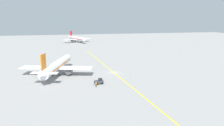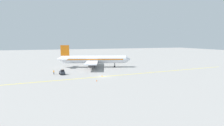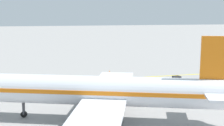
{
  "view_description": "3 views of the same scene",
  "coord_description": "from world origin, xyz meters",
  "px_view_note": "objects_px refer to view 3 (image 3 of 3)",
  "views": [
    {
      "loc": [
        -19.67,
        -84.33,
        22.48
      ],
      "look_at": [
        -1.63,
        -3.9,
        4.92
      ],
      "focal_mm": 35.0,
      "sensor_mm": 36.0,
      "label": 1
    },
    {
      "loc": [
        59.02,
        -16.82,
        12.86
      ],
      "look_at": [
        -1.54,
        3.61,
        4.54
      ],
      "focal_mm": 28.0,
      "sensor_mm": 36.0,
      "label": 2
    },
    {
      "loc": [
        -59.01,
        6.38,
        13.63
      ],
      "look_at": [
        -3.96,
        -2.98,
        3.93
      ],
      "focal_mm": 50.0,
      "sensor_mm": 36.0,
      "label": 3
    }
  ],
  "objects_px": {
    "baggage_tug_dark": "(178,82)",
    "traffic_cone_near_nose": "(97,79)",
    "ground_crew_worker": "(197,84)",
    "airplane_at_gate": "(102,91)",
    "traffic_cone_mid_apron": "(109,71)"
  },
  "relations": [
    {
      "from": "baggage_tug_dark",
      "to": "traffic_cone_near_nose",
      "type": "height_order",
      "value": "baggage_tug_dark"
    },
    {
      "from": "ground_crew_worker",
      "to": "baggage_tug_dark",
      "type": "bearing_deg",
      "value": 63.57
    },
    {
      "from": "airplane_at_gate",
      "to": "ground_crew_worker",
      "type": "bearing_deg",
      "value": -55.55
    },
    {
      "from": "traffic_cone_near_nose",
      "to": "traffic_cone_mid_apron",
      "type": "height_order",
      "value": "same"
    },
    {
      "from": "ground_crew_worker",
      "to": "airplane_at_gate",
      "type": "bearing_deg",
      "value": 124.45
    },
    {
      "from": "baggage_tug_dark",
      "to": "traffic_cone_near_nose",
      "type": "bearing_deg",
      "value": 59.0
    },
    {
      "from": "traffic_cone_near_nose",
      "to": "ground_crew_worker",
      "type": "bearing_deg",
      "value": -120.19
    },
    {
      "from": "airplane_at_gate",
      "to": "traffic_cone_near_nose",
      "type": "relative_size",
      "value": 63.44
    },
    {
      "from": "baggage_tug_dark",
      "to": "traffic_cone_mid_apron",
      "type": "height_order",
      "value": "baggage_tug_dark"
    },
    {
      "from": "airplane_at_gate",
      "to": "baggage_tug_dark",
      "type": "distance_m",
      "value": 21.08
    },
    {
      "from": "airplane_at_gate",
      "to": "traffic_cone_mid_apron",
      "type": "xyz_separation_m",
      "value": [
        28.82,
        -5.6,
        -3.43
      ]
    },
    {
      "from": "baggage_tug_dark",
      "to": "ground_crew_worker",
      "type": "xyz_separation_m",
      "value": [
        -1.48,
        -2.98,
        0.01
      ]
    },
    {
      "from": "airplane_at_gate",
      "to": "traffic_cone_mid_apron",
      "type": "relative_size",
      "value": 63.44
    },
    {
      "from": "baggage_tug_dark",
      "to": "ground_crew_worker",
      "type": "height_order",
      "value": "baggage_tug_dark"
    },
    {
      "from": "ground_crew_worker",
      "to": "traffic_cone_mid_apron",
      "type": "height_order",
      "value": "ground_crew_worker"
    }
  ]
}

